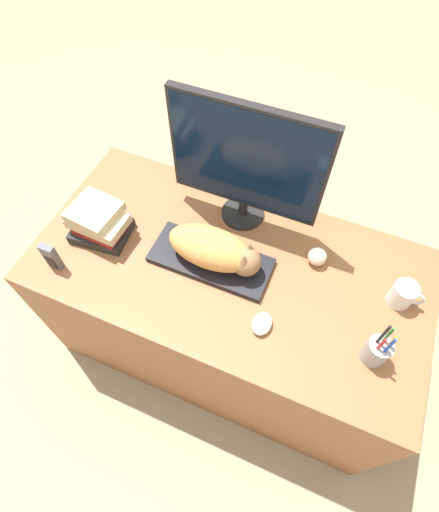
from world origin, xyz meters
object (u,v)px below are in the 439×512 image
keyboard (211,260)px  baseball (317,257)px  phone (51,257)px  coffee_mug (404,295)px  pen_cup (377,351)px  book_stack (99,223)px  computer_mouse (262,323)px  monitor (246,163)px  cat (216,250)px

keyboard → baseball: baseball is taller
keyboard → phone: bearing=-155.2°
coffee_mug → pen_cup: 0.24m
pen_cup → book_stack: bearing=175.5°
keyboard → book_stack: size_ratio=1.98×
keyboard → phone: size_ratio=3.68×
phone → book_stack: bearing=67.8°
pen_cup → phone: pen_cup is taller
computer_mouse → keyboard: bearing=147.3°
baseball → book_stack: size_ratio=0.31×
monitor → pen_cup: bearing=-32.8°
baseball → phone: 0.96m
computer_mouse → baseball: (0.10, 0.32, 0.02)m
baseball → cat: bearing=-155.5°
coffee_mug → pen_cup: bearing=-101.2°
coffee_mug → pen_cup: (-0.05, -0.24, 0.01)m
baseball → book_stack: 0.83m
coffee_mug → baseball: bearing=171.9°
cat → coffee_mug: 0.66m
monitor → pen_cup: (0.60, -0.39, -0.23)m
monitor → book_stack: (-0.47, -0.30, -0.22)m
cat → book_stack: size_ratio=1.54×
phone → book_stack: 0.21m
computer_mouse → pen_cup: bearing=5.9°
cat → coffee_mug: (0.65, 0.11, -0.05)m
baseball → phone: size_ratio=0.57×
pen_cup → book_stack: pen_cup is taller
baseball → monitor: bearing=162.9°
computer_mouse → book_stack: size_ratio=0.39×
keyboard → coffee_mug: bearing=9.2°
computer_mouse → book_stack: 0.71m
coffee_mug → phone: bearing=-163.7°
baseball → phone: phone is taller
cat → pen_cup: 0.62m
monitor → phone: monitor is taller
keyboard → computer_mouse: (0.26, -0.17, 0.01)m
monitor → keyboard: bearing=-95.9°
keyboard → coffee_mug: 0.68m
keyboard → cat: (0.02, 0.00, 0.08)m
computer_mouse → pen_cup: (0.36, 0.04, 0.04)m
baseball → computer_mouse: bearing=-107.2°
cat → baseball: bearing=24.5°
keyboard → cat: 0.08m
pen_cup → phone: 1.15m
monitor → coffee_mug: 0.70m
cat → book_stack: cat is taller
phone → pen_cup: bearing=5.5°
coffee_mug → baseball: (-0.31, 0.04, -0.01)m
keyboard → baseball: (0.36, 0.15, 0.02)m
phone → book_stack: book_stack is taller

